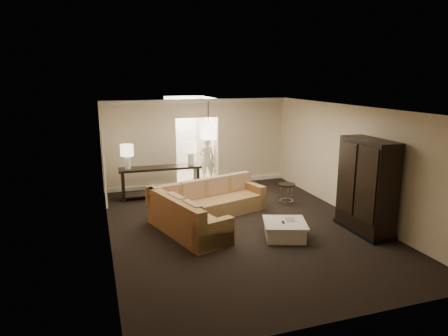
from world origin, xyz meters
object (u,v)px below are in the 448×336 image
object	(u,v)px
armoire	(366,188)
person	(207,157)
coffee_table	(285,229)
console_table	(161,179)
sectional_sofa	(205,208)
drink_table	(287,190)

from	to	relation	value
armoire	person	world-z (taller)	armoire
coffee_table	console_table	distance (m)	4.45
person	console_table	bearing A→B (deg)	41.87
console_table	armoire	distance (m)	5.77
sectional_sofa	coffee_table	size ratio (longest dim) A/B	2.73
sectional_sofa	coffee_table	bearing A→B (deg)	-63.47
sectional_sofa	armoire	world-z (taller)	armoire
sectional_sofa	coffee_table	xyz separation A→B (m)	(1.42, -1.49, -0.17)
armoire	person	xyz separation A→B (m)	(-2.14, 5.67, -0.22)
sectional_sofa	drink_table	world-z (taller)	sectional_sofa
coffee_table	sectional_sofa	bearing A→B (deg)	133.50
sectional_sofa	person	xyz separation A→B (m)	(1.17, 3.95, 0.45)
armoire	sectional_sofa	bearing A→B (deg)	152.53
sectional_sofa	armoire	distance (m)	3.80
armoire	coffee_table	bearing A→B (deg)	173.09
coffee_table	armoire	size ratio (longest dim) A/B	0.54
console_table	armoire	world-z (taller)	armoire
coffee_table	armoire	bearing A→B (deg)	-6.91
console_table	drink_table	size ratio (longest dim) A/B	4.10
armoire	drink_table	world-z (taller)	armoire
coffee_table	console_table	xyz separation A→B (m)	(-2.09, 3.91, 0.36)
console_table	person	distance (m)	2.42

